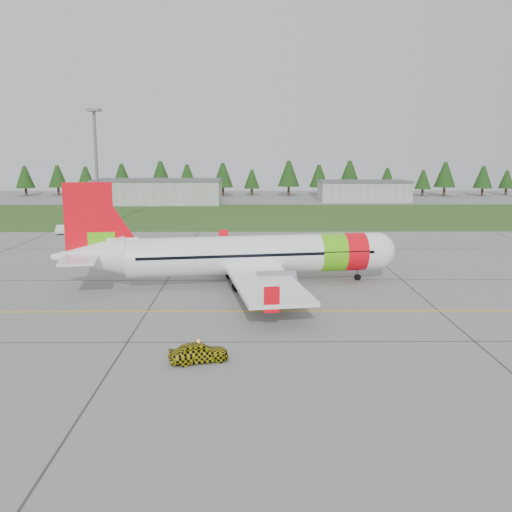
{
  "coord_description": "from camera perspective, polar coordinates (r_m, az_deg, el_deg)",
  "views": [
    {
      "loc": [
        -6.16,
        -39.08,
        13.48
      ],
      "look_at": [
        -5.61,
        15.18,
        3.5
      ],
      "focal_mm": 40.0,
      "sensor_mm": 36.0,
      "label": 1
    }
  ],
  "objects": [
    {
      "name": "aircraft",
      "position": [
        58.07,
        -0.86,
        0.08
      ],
      "size": [
        34.84,
        32.46,
        10.6
      ],
      "rotation": [
        0.0,
        0.0,
        0.16
      ],
      "color": "white",
      "rests_on": "ground"
    },
    {
      "name": "grass_strip",
      "position": [
        121.99,
        2.33,
        4.08
      ],
      "size": [
        320.0,
        50.0,
        0.03
      ],
      "primitive_type": "cube",
      "color": "#30561E",
      "rests_on": "ground"
    },
    {
      "name": "hangar_east",
      "position": [
        160.51,
        10.69,
        6.36
      ],
      "size": [
        24.0,
        12.0,
        5.2
      ],
      "primitive_type": "cube",
      "color": "#A8A8A3",
      "rests_on": "ground"
    },
    {
      "name": "service_van",
      "position": [
        100.01,
        -18.93,
        3.36
      ],
      "size": [
        1.73,
        1.67,
        4.33
      ],
      "primitive_type": "imported",
      "rotation": [
        0.0,
        0.0,
        0.17
      ],
      "color": "white",
      "rests_on": "ground"
    },
    {
      "name": "floodlight_mast",
      "position": [
        100.53,
        -15.63,
        8.06
      ],
      "size": [
        0.5,
        0.5,
        20.0
      ],
      "primitive_type": "cylinder",
      "color": "slate",
      "rests_on": "ground"
    },
    {
      "name": "ground",
      "position": [
        41.8,
        8.02,
        -8.5
      ],
      "size": [
        320.0,
        320.0,
        0.0
      ],
      "primitive_type": "plane",
      "color": "gray",
      "rests_on": "ground"
    },
    {
      "name": "taxi_guideline",
      "position": [
        49.36,
        6.64,
        -5.49
      ],
      "size": [
        120.0,
        0.25,
        0.02
      ],
      "primitive_type": "cube",
      "color": "gold",
      "rests_on": "ground"
    },
    {
      "name": "hangar_west",
      "position": [
        151.34,
        -9.7,
        6.31
      ],
      "size": [
        32.0,
        14.0,
        6.0
      ],
      "primitive_type": "cube",
      "color": "#A8A8A3",
      "rests_on": "ground"
    },
    {
      "name": "follow_me_car",
      "position": [
        37.24,
        -5.81,
        -7.7
      ],
      "size": [
        1.7,
        1.86,
        3.87
      ],
      "primitive_type": "imported",
      "rotation": [
        0.0,
        0.0,
        1.85
      ],
      "color": "#CCC50B",
      "rests_on": "ground"
    },
    {
      "name": "treeline",
      "position": [
        177.39,
        1.43,
        7.68
      ],
      "size": [
        160.0,
        8.0,
        10.0
      ],
      "primitive_type": null,
      "color": "#1C3F14",
      "rests_on": "ground"
    }
  ]
}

